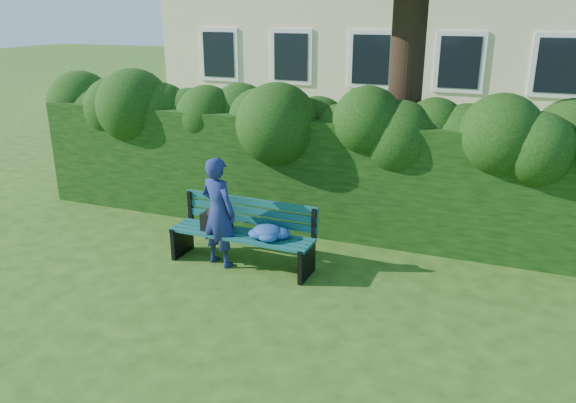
% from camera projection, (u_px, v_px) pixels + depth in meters
% --- Properties ---
extents(ground, '(80.00, 80.00, 0.00)m').
position_uv_depth(ground, '(271.00, 286.00, 7.18)').
color(ground, '#264C15').
rests_on(ground, ground).
extents(hedge, '(10.00, 1.00, 1.80)m').
position_uv_depth(hedge, '(325.00, 174.00, 8.82)').
color(hedge, black).
rests_on(hedge, ground).
extents(park_bench, '(2.03, 0.61, 0.89)m').
position_uv_depth(park_bench, '(245.00, 231.00, 7.62)').
color(park_bench, '#105250').
rests_on(park_bench, ground).
extents(man_reading, '(0.64, 0.50, 1.53)m').
position_uv_depth(man_reading, '(218.00, 212.00, 7.55)').
color(man_reading, navy).
rests_on(man_reading, ground).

